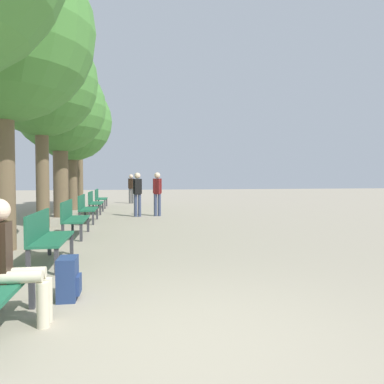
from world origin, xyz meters
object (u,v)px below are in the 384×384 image
at_px(bench_row_1, 46,234).
at_px(bench_row_2, 72,216).
at_px(bench_row_5, 99,197).
at_px(tree_row_2, 41,82).
at_px(bench_row_3, 86,207).
at_px(tree_row_5, 80,130).
at_px(pedestrian_near, 137,191).
at_px(pedestrian_mid, 157,191).
at_px(tree_row_1, 1,30).
at_px(backpack, 68,279).
at_px(person_seated, 12,259).
at_px(pedestrian_far, 131,187).
at_px(bench_row_4, 94,201).
at_px(tree_row_3, 60,108).
at_px(tree_row_4, 72,122).

bearing_deg(bench_row_1, bench_row_2, 90.00).
distance_m(bench_row_5, tree_row_2, 7.94).
relative_size(bench_row_3, bench_row_5, 1.00).
relative_size(tree_row_2, tree_row_5, 1.15).
height_order(pedestrian_near, pedestrian_mid, pedestrian_mid).
bearing_deg(tree_row_1, backpack, -62.94).
height_order(tree_row_2, person_seated, tree_row_2).
bearing_deg(pedestrian_mid, person_seated, -102.23).
relative_size(bench_row_3, pedestrian_far, 1.00).
height_order(bench_row_1, tree_row_2, tree_row_2).
distance_m(bench_row_3, pedestrian_near, 2.23).
bearing_deg(bench_row_4, tree_row_3, -133.91).
relative_size(pedestrian_near, pedestrian_mid, 0.99).
xyz_separation_m(tree_row_2, tree_row_4, (0.00, 5.86, -0.28)).
xyz_separation_m(tree_row_4, backpack, (1.70, -12.53, -3.61)).
xyz_separation_m(pedestrian_near, pedestrian_far, (-0.17, 7.00, -0.01)).
relative_size(bench_row_4, person_seated, 1.28).
bearing_deg(tree_row_4, bench_row_4, -59.75).
bearing_deg(tree_row_3, pedestrian_far, 68.68).
xyz_separation_m(bench_row_4, pedestrian_far, (1.51, 5.48, 0.41)).
distance_m(bench_row_4, pedestrian_near, 2.30).
bearing_deg(pedestrian_mid, tree_row_2, -142.81).
xyz_separation_m(bench_row_3, bench_row_4, (0.00, 2.93, 0.00)).
xyz_separation_m(bench_row_4, backpack, (0.64, -10.71, -0.25)).
bearing_deg(bench_row_3, bench_row_1, -90.00).
relative_size(bench_row_3, tree_row_4, 0.28).
relative_size(bench_row_4, tree_row_1, 0.26).
bearing_deg(tree_row_4, pedestrian_far, 54.96).
bearing_deg(tree_row_2, person_seated, -80.11).
xyz_separation_m(tree_row_3, tree_row_5, (-0.00, 5.59, -0.08)).
distance_m(bench_row_5, pedestrian_near, 4.77).
xyz_separation_m(tree_row_1, pedestrian_near, (2.74, 5.87, -3.37)).
bearing_deg(backpack, tree_row_1, 117.06).
distance_m(tree_row_4, backpack, 13.15).
height_order(pedestrian_near, pedestrian_far, pedestrian_near).
distance_m(tree_row_5, pedestrian_mid, 7.44).
bearing_deg(bench_row_2, tree_row_3, 102.56).
height_order(tree_row_3, tree_row_5, tree_row_3).
bearing_deg(backpack, bench_row_2, 97.48).
xyz_separation_m(tree_row_2, pedestrian_near, (2.74, 2.52, -3.22)).
relative_size(bench_row_4, bench_row_5, 1.00).
bearing_deg(bench_row_3, pedestrian_mid, 32.26).
relative_size(bench_row_5, pedestrian_near, 0.99).
bearing_deg(tree_row_3, backpack, -79.98).
bearing_deg(bench_row_4, bench_row_2, -90.00).
distance_m(bench_row_1, tree_row_5, 13.73).
bearing_deg(tree_row_1, pedestrian_near, 64.98).
bearing_deg(bench_row_4, pedestrian_far, 74.61).
distance_m(bench_row_1, bench_row_2, 2.93).
xyz_separation_m(bench_row_3, bench_row_5, (0.00, 5.86, 0.00)).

